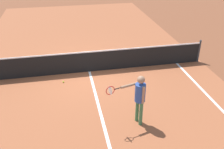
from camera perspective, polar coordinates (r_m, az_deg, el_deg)
The scene contains 6 objects.
ground_plane at distance 11.24m, azimuth -5.08°, elevation 0.68°, with size 60.00×60.00×0.00m, color brown.
court_surface_inbounds at distance 11.24m, azimuth -5.08°, elevation 0.68°, with size 10.62×24.40×0.00m, color #9E5433.
line_center_service at distance 8.56m, azimuth -2.43°, elevation -9.21°, with size 0.10×6.40×0.01m, color white.
net at distance 11.02m, azimuth -5.19°, elevation 2.94°, with size 10.39×0.09×1.07m.
player_near at distance 7.71m, azimuth 6.11°, elevation -4.56°, with size 1.23×0.41×1.69m.
tennis_ball_near_net at distance 10.53m, azimuth -10.84°, elevation -1.62°, with size 0.07×0.07×0.07m, color #CCE033.
Camera 1 is at (-0.99, -9.88, 5.26)m, focal length 40.83 mm.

